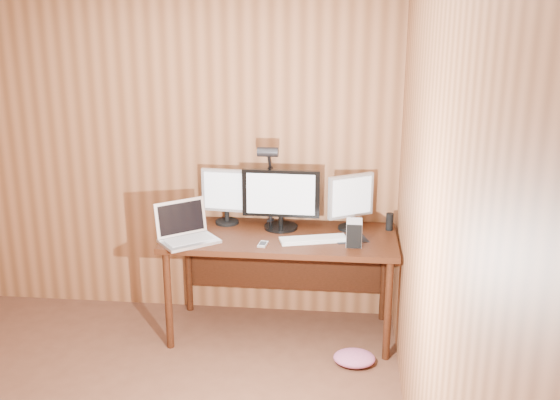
% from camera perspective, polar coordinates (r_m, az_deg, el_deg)
% --- Properties ---
extents(room_shell, '(4.00, 4.00, 4.00)m').
position_cam_1_polar(room_shell, '(3.14, -20.38, -3.79)').
color(room_shell, brown).
rests_on(room_shell, ground).
extents(desk, '(1.60, 0.70, 0.75)m').
position_cam_1_polar(desk, '(4.65, 0.16, -4.19)').
color(desk, '#35170B').
rests_on(desk, floor).
extents(monitor_center, '(0.55, 0.24, 0.43)m').
position_cam_1_polar(monitor_center, '(4.61, 0.08, 0.13)').
color(monitor_center, black).
rests_on(monitor_center, desk).
extents(monitor_left, '(0.36, 0.17, 0.41)m').
position_cam_1_polar(monitor_left, '(4.73, -4.69, 0.45)').
color(monitor_left, black).
rests_on(monitor_left, desk).
extents(monitor_right, '(0.32, 0.21, 0.40)m').
position_cam_1_polar(monitor_right, '(4.62, 6.18, -0.03)').
color(monitor_right, black).
rests_on(monitor_right, desk).
extents(laptop, '(0.46, 0.45, 0.26)m').
position_cam_1_polar(laptop, '(4.47, -8.22, -2.71)').
color(laptop, silver).
rests_on(laptop, desk).
extents(keyboard, '(0.47, 0.26, 0.02)m').
position_cam_1_polar(keyboard, '(4.44, 2.94, -3.44)').
color(keyboard, white).
rests_on(keyboard, desk).
extents(mousepad, '(0.26, 0.24, 0.00)m').
position_cam_1_polar(mousepad, '(4.50, 6.13, -3.36)').
color(mousepad, black).
rests_on(mousepad, desk).
extents(mouse, '(0.08, 0.12, 0.04)m').
position_cam_1_polar(mouse, '(4.49, 6.14, -3.12)').
color(mouse, black).
rests_on(mouse, mousepad).
extents(hard_drive, '(0.10, 0.15, 0.17)m').
position_cam_1_polar(hard_drive, '(4.37, 6.46, -2.86)').
color(hard_drive, silver).
rests_on(hard_drive, desk).
extents(phone, '(0.07, 0.11, 0.01)m').
position_cam_1_polar(phone, '(4.36, -1.50, -3.86)').
color(phone, silver).
rests_on(phone, desk).
extents(speaker, '(0.05, 0.05, 0.12)m').
position_cam_1_polar(speaker, '(4.69, 9.52, -1.88)').
color(speaker, black).
rests_on(speaker, desk).
extents(desk_lamp, '(0.14, 0.21, 0.63)m').
position_cam_1_polar(desk_lamp, '(4.63, -0.96, 2.35)').
color(desk_lamp, black).
rests_on(desk_lamp, desk).
extents(fabric_pile, '(0.33, 0.29, 0.09)m').
position_cam_1_polar(fabric_pile, '(4.47, 6.49, -13.52)').
color(fabric_pile, '#BD5B88').
rests_on(fabric_pile, floor).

